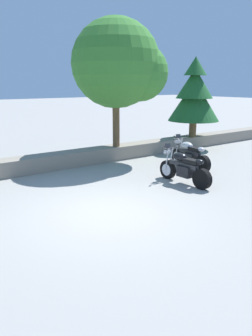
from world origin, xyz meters
TOP-DOWN VIEW (x-y plane):
  - ground_plane at (0.00, 0.00)m, footprint 120.00×120.00m
  - stone_wall at (0.00, 4.80)m, footprint 36.00×0.80m
  - motorcycle_black_centre at (3.30, 0.62)m, footprint 0.67×2.06m
  - motorcycle_silver_far_right at (4.90, 1.88)m, footprint 0.67×2.06m
  - leafy_tree_mid_left at (3.71, 4.57)m, footprint 3.61×3.44m
  - pine_tree_mid_right at (7.92, 4.58)m, footprint 2.39×2.39m

SIDE VIEW (x-z plane):
  - ground_plane at x=0.00m, z-range 0.00..0.00m
  - stone_wall at x=0.00m, z-range 0.00..0.55m
  - motorcycle_black_centre at x=3.30m, z-range -0.10..1.07m
  - motorcycle_silver_far_right at x=4.90m, z-range -0.10..1.07m
  - pine_tree_mid_right at x=7.92m, z-range 0.70..4.41m
  - leafy_tree_mid_left at x=3.71m, z-range 1.24..6.22m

